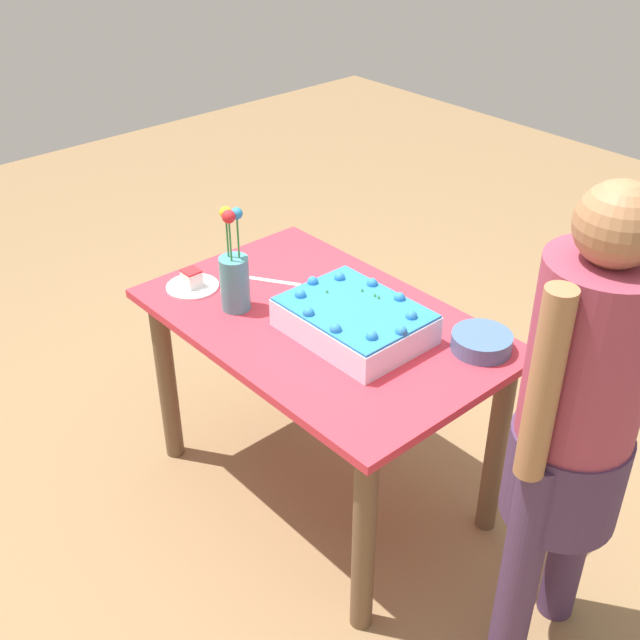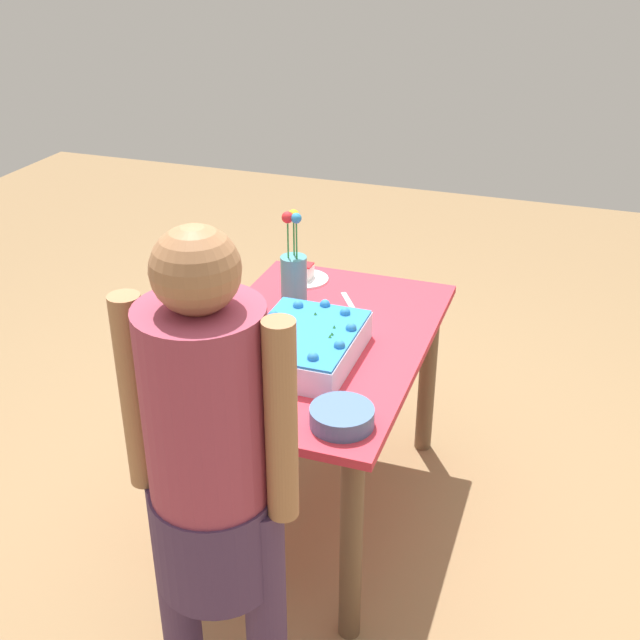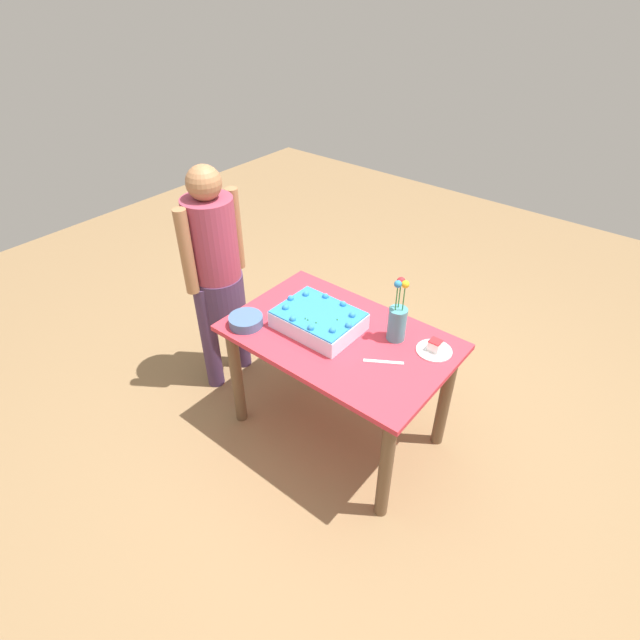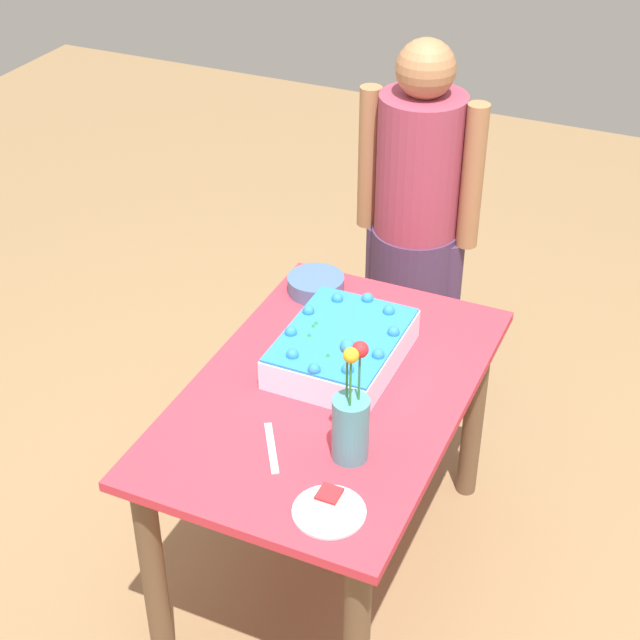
{
  "view_description": "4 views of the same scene",
  "coord_description": "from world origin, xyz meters",
  "px_view_note": "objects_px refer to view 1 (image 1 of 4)",
  "views": [
    {
      "loc": [
        -1.66,
        1.48,
        2.15
      ],
      "look_at": [
        -0.07,
        0.07,
        0.8
      ],
      "focal_mm": 45.0,
      "sensor_mm": 36.0,
      "label": 1
    },
    {
      "loc": [
        -2.29,
        -0.83,
        2.08
      ],
      "look_at": [
        -0.03,
        -0.03,
        0.84
      ],
      "focal_mm": 45.0,
      "sensor_mm": 36.0,
      "label": 2
    },
    {
      "loc": [
        1.25,
        -1.71,
        2.4
      ],
      "look_at": [
        -0.07,
        -0.08,
        0.86
      ],
      "focal_mm": 28.0,
      "sensor_mm": 36.0,
      "label": 3
    },
    {
      "loc": [
        2.05,
        0.89,
        2.49
      ],
      "look_at": [
        -0.12,
        -0.08,
        0.88
      ],
      "focal_mm": 55.0,
      "sensor_mm": 36.0,
      "label": 4
    }
  ],
  "objects_px": {
    "serving_plate_with_slice": "(192,283)",
    "cake_knife": "(273,281)",
    "sheet_cake": "(354,320)",
    "person_standing": "(577,416)",
    "fruit_bowl": "(481,342)",
    "flower_vase": "(234,277)"
  },
  "relations": [
    {
      "from": "cake_knife",
      "to": "flower_vase",
      "type": "distance_m",
      "value": 0.24
    },
    {
      "from": "cake_knife",
      "to": "person_standing",
      "type": "relative_size",
      "value": 0.14
    },
    {
      "from": "sheet_cake",
      "to": "person_standing",
      "type": "distance_m",
      "value": 0.78
    },
    {
      "from": "serving_plate_with_slice",
      "to": "cake_knife",
      "type": "bearing_deg",
      "value": -123.34
    },
    {
      "from": "sheet_cake",
      "to": "serving_plate_with_slice",
      "type": "distance_m",
      "value": 0.63
    },
    {
      "from": "serving_plate_with_slice",
      "to": "person_standing",
      "type": "distance_m",
      "value": 1.39
    },
    {
      "from": "sheet_cake",
      "to": "flower_vase",
      "type": "xyz_separation_m",
      "value": [
        0.38,
        0.19,
        0.07
      ]
    },
    {
      "from": "flower_vase",
      "to": "serving_plate_with_slice",
      "type": "bearing_deg",
      "value": 8.75
    },
    {
      "from": "serving_plate_with_slice",
      "to": "fruit_bowl",
      "type": "height_order",
      "value": "serving_plate_with_slice"
    },
    {
      "from": "sheet_cake",
      "to": "cake_knife",
      "type": "distance_m",
      "value": 0.44
    },
    {
      "from": "cake_knife",
      "to": "fruit_bowl",
      "type": "relative_size",
      "value": 1.07
    },
    {
      "from": "sheet_cake",
      "to": "serving_plate_with_slice",
      "type": "relative_size",
      "value": 2.4
    },
    {
      "from": "flower_vase",
      "to": "person_standing",
      "type": "relative_size",
      "value": 0.25
    },
    {
      "from": "cake_knife",
      "to": "fruit_bowl",
      "type": "bearing_deg",
      "value": 163.48
    },
    {
      "from": "cake_knife",
      "to": "flower_vase",
      "type": "height_order",
      "value": "flower_vase"
    },
    {
      "from": "sheet_cake",
      "to": "person_standing",
      "type": "relative_size",
      "value": 0.3
    },
    {
      "from": "sheet_cake",
      "to": "fruit_bowl",
      "type": "bearing_deg",
      "value": -144.48
    },
    {
      "from": "person_standing",
      "to": "flower_vase",
      "type": "bearing_deg",
      "value": 11.13
    },
    {
      "from": "person_standing",
      "to": "fruit_bowl",
      "type": "bearing_deg",
      "value": -23.11
    },
    {
      "from": "fruit_bowl",
      "to": "person_standing",
      "type": "height_order",
      "value": "person_standing"
    },
    {
      "from": "sheet_cake",
      "to": "serving_plate_with_slice",
      "type": "height_order",
      "value": "sheet_cake"
    },
    {
      "from": "serving_plate_with_slice",
      "to": "cake_knife",
      "type": "height_order",
      "value": "serving_plate_with_slice"
    }
  ]
}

